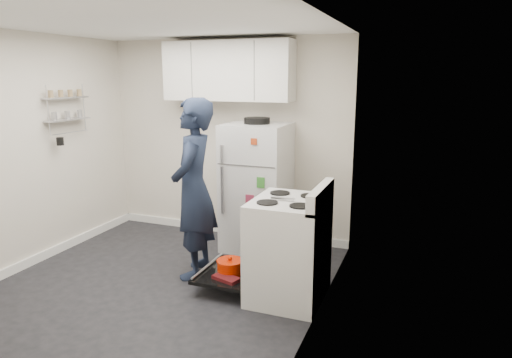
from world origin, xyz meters
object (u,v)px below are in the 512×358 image
at_px(open_oven_door, 230,270).
at_px(refrigerator, 257,187).
at_px(person, 194,189).
at_px(electric_range, 288,250).

xyz_separation_m(open_oven_door, refrigerator, (-0.14, 1.12, 0.58)).
distance_m(refrigerator, person, 1.02).
relative_size(refrigerator, person, 0.86).
relative_size(open_oven_door, person, 0.38).
bearing_deg(electric_range, person, 172.05).
xyz_separation_m(electric_range, open_oven_door, (-0.58, -0.02, -0.29)).
xyz_separation_m(electric_range, person, (-1.05, 0.15, 0.45)).
bearing_deg(open_oven_door, person, 160.88).
bearing_deg(person, refrigerator, 148.41).
height_order(open_oven_door, person, person).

